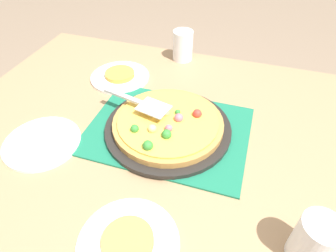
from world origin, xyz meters
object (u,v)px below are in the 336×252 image
Objects in this scene: plate_far_right at (128,244)px; plate_side at (42,143)px; pizza at (168,123)px; served_slice_left at (120,74)px; cup_near at (183,46)px; plate_near_left at (120,77)px; pizza_server at (140,103)px; served_slice_right at (128,241)px; pizza_pan at (168,128)px; cup_far at (314,241)px.

plate_far_right is 1.00× the size of plate_side.
served_slice_left is at bearing -40.61° from pizza.
plate_far_right is at bearing 97.46° from cup_near.
cup_near is at bearing -80.02° from pizza.
plate_near_left is 0.27m from pizza_server.
pizza_server reaches higher than served_slice_right.
pizza_pan is at bearing -85.59° from plate_far_right.
served_slice_left reaches higher than plate_near_left.
pizza_server reaches higher than pizza.
served_slice_left reaches higher than pizza_pan.
plate_near_left is at bearing -50.19° from pizza_server.
served_slice_left is at bearing -63.71° from served_slice_right.
cup_far is (-0.39, 0.27, 0.05)m from pizza_pan.
served_slice_right is (-0.29, 0.59, 0.01)m from plate_near_left.
plate_far_right is 0.81m from cup_near.
cup_far is (-0.46, 0.71, 0.00)m from cup_near.
pizza is 3.00× the size of served_slice_left.
cup_near reaches higher than plate_near_left.
plate_near_left is 0.66m from plate_far_right.
served_slice_left is (0.29, -0.59, 0.01)m from plate_far_right.
pizza is (-0.00, 0.00, 0.02)m from pizza_pan.
plate_side is 0.73m from cup_far.
plate_far_right is at bearing 0.00° from served_slice_right.
cup_near is at bearing -131.04° from served_slice_left.
plate_near_left is at bearing -63.71° from plate_far_right.
plate_near_left is 0.94× the size of pizza_server.
pizza is 0.35m from plate_near_left.
cup_near is at bearing -112.97° from plate_side.
cup_far reaches higher than pizza.
pizza_pan is at bearing 99.98° from cup_near.
served_slice_right is (-0.00, 0.00, 0.01)m from plate_far_right.
pizza_server is at bearing -31.51° from cup_far.
plate_far_right is at bearing 14.52° from cup_far.
served_slice_right reaches higher than plate_near_left.
cup_far is (-0.72, 0.11, 0.06)m from plate_side.
pizza_pan is 1.73× the size of plate_near_left.
pizza is at bearing -153.97° from plate_side.
pizza_pan is 0.34m from plate_near_left.
plate_near_left is 0.82m from cup_far.
served_slice_left is 0.29m from cup_near.
pizza_pan is at bearing 139.59° from plate_near_left.
pizza_pan is 3.17× the size of cup_far.
plate_near_left and plate_far_right have the same top height.
pizza is 1.50× the size of plate_far_right.
pizza_server is (-0.17, 0.20, 0.06)m from plate_near_left.
served_slice_left is 0.47× the size of pizza_server.
cup_far is at bearing 123.12° from cup_near.
served_slice_left is at bearing 48.96° from cup_near.
plate_far_right is 0.66m from served_slice_left.
plate_side is (0.36, -0.20, 0.00)m from plate_far_right.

